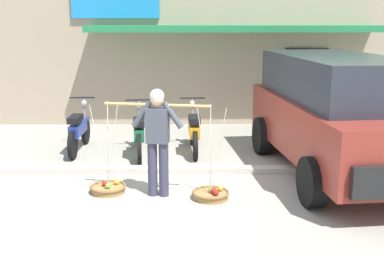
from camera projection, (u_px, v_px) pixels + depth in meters
The scene contains 11 objects.
ground_plane at pixel (177, 185), 8.04m from camera, with size 90.00×90.00×0.00m, color #9E998C.
sidewalk_curb at pixel (178, 170), 8.71m from camera, with size 20.00×0.24×0.10m, color #BAB4A5.
fruit_vendor at pixel (158, 135), 7.37m from camera, with size 1.64×0.33×1.70m.
fruit_basket_left_side at pixel (108, 188), 7.70m from camera, with size 0.58×0.58×1.45m.
fruit_basket_right_side at pixel (211, 194), 7.43m from camera, with size 0.58×0.58×1.45m.
motorcycle_nearest_shop at pixel (79, 130), 10.02m from camera, with size 0.54×1.82×1.09m.
motorcycle_second_in_row at pixel (139, 134), 9.73m from camera, with size 0.54×1.82×1.09m.
motorcycle_third_in_row at pixel (194, 131), 9.97m from camera, with size 0.54×1.82×1.09m.
parked_truck at pixel (337, 112), 8.45m from camera, with size 2.53×4.97×2.10m.
storefront_building at pixel (224, 40), 14.70m from camera, with size 13.00×6.00×4.20m.
wooden_crate at pixel (276, 140), 10.38m from camera, with size 0.44×0.36×0.32m, color olive.
Camera 1 is at (0.20, -7.63, 2.71)m, focal length 44.88 mm.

